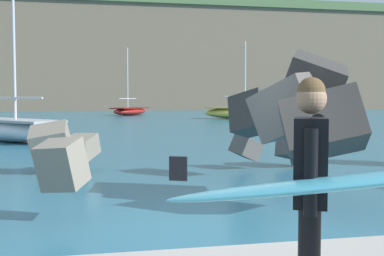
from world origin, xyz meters
TOP-DOWN VIEW (x-y plane):
  - ground_plane at (0.00, 0.00)m, footprint 400.00×400.00m
  - breakwater_jetty at (-0.07, 2.75)m, footprint 29.87×7.79m
  - surfer_with_board at (-0.28, -4.03)m, footprint 2.05×1.51m
  - boat_near_left at (11.14, 33.64)m, footprint 6.25×4.77m
  - boat_near_centre at (21.48, 43.46)m, footprint 4.91×2.46m
  - boat_near_right at (2.98, 44.05)m, footprint 4.58×4.89m
  - boat_mid_left at (-4.74, 15.32)m, footprint 5.27×5.75m
  - mooring_buoy_inner at (13.50, 36.41)m, footprint 0.44×0.44m
  - mooring_buoy_middle at (-2.97, 18.72)m, footprint 0.44×0.44m
  - headland_bluff at (-3.82, 81.44)m, footprint 107.76×41.33m
  - station_building_west at (1.22, 90.75)m, footprint 6.39×4.34m

SIDE VIEW (x-z plane):
  - ground_plane at x=0.00m, z-range 0.00..0.00m
  - mooring_buoy_inner at x=13.50m, z-range 0.00..0.44m
  - mooring_buoy_middle at x=-2.97m, z-range 0.00..0.44m
  - boat_near_right at x=2.98m, z-range -2.89..3.80m
  - boat_mid_left at x=-4.74m, z-range -3.20..4.27m
  - boat_near_left at x=11.14m, z-range -2.67..3.76m
  - boat_near_centre at x=21.48m, z-range -0.37..1.72m
  - breakwater_jetty at x=-0.07m, z-range -0.21..2.57m
  - surfer_with_board at x=-0.28m, z-range 0.39..2.16m
  - headland_bluff at x=-3.82m, z-range 0.02..15.52m
  - station_building_west at x=1.22m, z-range 15.51..21.46m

